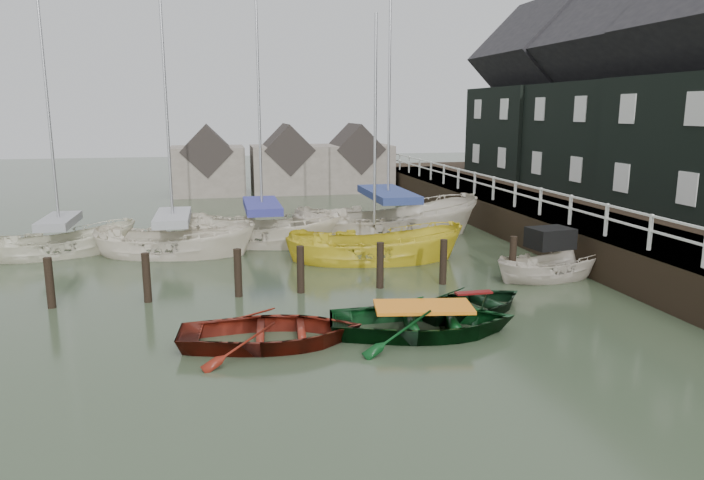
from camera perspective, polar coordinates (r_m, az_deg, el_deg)
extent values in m
plane|color=#2A3522|center=(15.94, 1.11, -7.55)|extent=(120.00, 120.00, 0.00)
cube|color=black|center=(28.11, 15.45, 3.43)|extent=(3.00, 32.00, 0.20)
cube|color=silver|center=(27.32, 12.77, 5.55)|extent=(0.06, 32.00, 0.06)
cube|color=silver|center=(27.36, 12.73, 4.72)|extent=(0.06, 32.00, 0.06)
cube|color=black|center=(31.24, 24.30, 1.00)|extent=(14.00, 38.00, 1.50)
cube|color=black|center=(32.44, 22.80, 8.62)|extent=(6.00, 7.00, 5.00)
cube|color=black|center=(32.55, 23.42, 16.09)|extent=(6.11, 7.14, 6.11)
cube|color=black|center=(38.39, 16.80, 9.38)|extent=(6.40, 7.00, 5.00)
cube|color=black|center=(38.49, 17.19, 15.70)|extent=(6.52, 7.14, 6.52)
cylinder|color=black|center=(18.82, -25.73, -4.11)|extent=(0.22, 0.22, 1.80)
cylinder|color=black|center=(18.38, -18.13, -3.88)|extent=(0.22, 0.22, 1.80)
cylinder|color=black|center=(18.27, -10.30, -3.56)|extent=(0.22, 0.22, 1.80)
cylinder|color=black|center=(18.41, -4.69, -3.29)|extent=(0.22, 0.22, 1.80)
cylinder|color=black|center=(18.86, 2.57, -2.90)|extent=(0.22, 0.22, 1.80)
cylinder|color=black|center=(19.45, 8.28, -2.56)|extent=(0.22, 0.22, 1.80)
cylinder|color=black|center=(20.35, 14.37, -2.16)|extent=(0.22, 0.22, 1.80)
cube|color=#665B51|center=(40.81, -12.96, 6.17)|extent=(4.50, 4.00, 3.00)
cube|color=#282321|center=(40.71, -13.05, 7.99)|extent=(3.18, 4.08, 3.18)
cube|color=#665B51|center=(41.05, -5.93, 6.44)|extent=(4.50, 4.00, 3.00)
cube|color=#282321|center=(40.95, -5.97, 8.25)|extent=(3.18, 4.08, 3.18)
cube|color=#665B51|center=(41.78, 0.26, 6.59)|extent=(4.50, 4.00, 3.00)
cube|color=#282321|center=(41.69, 0.26, 8.37)|extent=(3.18, 4.08, 3.18)
imported|color=#5C170D|center=(14.68, -7.28, -9.37)|extent=(4.42, 3.34, 0.87)
imported|color=black|center=(15.30, 6.44, -8.45)|extent=(4.92, 3.87, 0.92)
imported|color=black|center=(17.11, 10.93, -6.40)|extent=(4.14, 3.56, 0.72)
imported|color=beige|center=(20.98, 17.63, -3.35)|extent=(4.12, 2.01, 1.53)
cube|color=black|center=(20.86, 17.58, 0.18)|extent=(1.42, 1.17, 0.65)
imported|color=beige|center=(24.12, -15.79, -1.31)|extent=(6.38, 3.57, 2.33)
cylinder|color=#B2B2B7|center=(23.54, -16.62, 12.94)|extent=(0.10, 0.10, 9.34)
cube|color=gray|center=(23.85, -15.98, 1.97)|extent=(3.50, 1.93, 0.30)
imported|color=beige|center=(25.33, -8.09, -0.36)|extent=(7.14, 4.51, 2.58)
cylinder|color=#B2B2B7|center=(24.80, -8.52, 14.03)|extent=(0.10, 0.10, 9.76)
cube|color=navy|center=(25.06, -8.19, 3.09)|extent=(3.91, 2.44, 0.30)
imported|color=gold|center=(22.39, 2.03, -1.85)|extent=(6.57, 3.30, 2.43)
cylinder|color=#B2B2B7|center=(21.77, 2.12, 10.70)|extent=(0.10, 0.10, 7.07)
imported|color=beige|center=(26.38, 3.25, 0.22)|extent=(8.26, 3.50, 3.13)
cylinder|color=#B2B2B7|center=(25.90, 3.44, 15.26)|extent=(0.10, 0.10, 10.27)
cube|color=navy|center=(26.07, 3.30, 4.19)|extent=(4.54, 1.87, 0.30)
imported|color=beige|center=(25.61, -24.85, -1.22)|extent=(5.72, 3.58, 2.07)
cylinder|color=#B2B2B7|center=(25.06, -25.91, 10.77)|extent=(0.10, 0.10, 8.40)
cube|color=gray|center=(25.38, -25.09, 1.56)|extent=(3.14, 1.93, 0.30)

